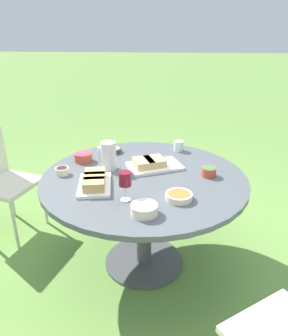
% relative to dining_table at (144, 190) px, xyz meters
% --- Properties ---
extents(ground_plane, '(40.00, 40.00, 0.00)m').
position_rel_dining_table_xyz_m(ground_plane, '(0.00, 0.00, -0.63)').
color(ground_plane, '#668E42').
extents(dining_table, '(1.40, 1.40, 0.73)m').
position_rel_dining_table_xyz_m(dining_table, '(0.00, 0.00, 0.00)').
color(dining_table, '#4C4C51').
rests_on(dining_table, ground_plane).
extents(water_pitcher, '(0.11, 0.11, 0.20)m').
position_rel_dining_table_xyz_m(water_pitcher, '(0.26, -0.10, 0.21)').
color(water_pitcher, silver).
rests_on(water_pitcher, dining_table).
extents(wine_glass, '(0.07, 0.07, 0.18)m').
position_rel_dining_table_xyz_m(wine_glass, '(0.08, 0.34, 0.24)').
color(wine_glass, silver).
rests_on(wine_glass, dining_table).
extents(platter_bread_main, '(0.44, 0.36, 0.07)m').
position_rel_dining_table_xyz_m(platter_bread_main, '(-0.05, -0.14, 0.14)').
color(platter_bread_main, white).
rests_on(platter_bread_main, dining_table).
extents(platter_charcuterie, '(0.25, 0.36, 0.08)m').
position_rel_dining_table_xyz_m(platter_charcuterie, '(0.30, 0.18, 0.14)').
color(platter_charcuterie, white).
rests_on(platter_charcuterie, dining_table).
extents(bowl_fries, '(0.13, 0.13, 0.04)m').
position_rel_dining_table_xyz_m(bowl_fries, '(0.28, -0.44, 0.13)').
color(bowl_fries, '#334256').
rests_on(bowl_fries, dining_table).
extents(bowl_salad, '(0.10, 0.10, 0.06)m').
position_rel_dining_table_xyz_m(bowl_salad, '(-0.44, -0.03, 0.14)').
color(bowl_salad, '#B74733').
rests_on(bowl_salad, dining_table).
extents(bowl_olives, '(0.09, 0.09, 0.05)m').
position_rel_dining_table_xyz_m(bowl_olives, '(0.56, 0.01, 0.13)').
color(bowl_olives, beige).
rests_on(bowl_olives, dining_table).
extents(bowl_dip_red, '(0.13, 0.13, 0.07)m').
position_rel_dining_table_xyz_m(bowl_dip_red, '(0.47, -0.23, 0.14)').
color(bowl_dip_red, '#B74733').
rests_on(bowl_dip_red, dining_table).
extents(bowl_dip_cream, '(0.15, 0.15, 0.06)m').
position_rel_dining_table_xyz_m(bowl_dip_cream, '(-0.04, 0.48, 0.14)').
color(bowl_dip_cream, beige).
rests_on(bowl_dip_cream, dining_table).
extents(bowl_roasted_veg, '(0.16, 0.16, 0.04)m').
position_rel_dining_table_xyz_m(bowl_roasted_veg, '(-0.23, 0.31, 0.13)').
color(bowl_roasted_veg, beige).
rests_on(bowl_roasted_veg, dining_table).
extents(cup_water_near, '(0.07, 0.07, 0.11)m').
position_rel_dining_table_xyz_m(cup_water_near, '(0.34, -0.27, 0.16)').
color(cup_water_near, silver).
rests_on(cup_water_near, dining_table).
extents(cup_water_far, '(0.08, 0.08, 0.08)m').
position_rel_dining_table_xyz_m(cup_water_far, '(-0.25, -0.51, 0.15)').
color(cup_water_far, silver).
rests_on(cup_water_far, dining_table).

